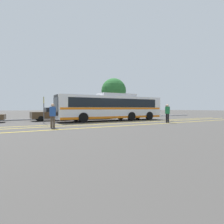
# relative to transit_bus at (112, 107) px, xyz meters

# --- Properties ---
(ground_plane) EXTENTS (220.00, 220.00, 0.00)m
(ground_plane) POSITION_rel_transit_bus_xyz_m (-0.83, -0.14, -1.60)
(ground_plane) COLOR #423F3D
(lane_strip_0) EXTENTS (32.67, 0.20, 0.01)m
(lane_strip_0) POSITION_rel_transit_bus_xyz_m (-0.02, -2.20, -1.60)
(lane_strip_0) COLOR gold
(lane_strip_0) RESTS_ON ground_plane
(lane_strip_1) EXTENTS (32.67, 0.20, 0.01)m
(lane_strip_1) POSITION_rel_transit_bus_xyz_m (-0.02, -3.64, -1.60)
(lane_strip_1) COLOR gold
(lane_strip_1) RESTS_ON ground_plane
(lane_strip_2) EXTENTS (32.67, 0.20, 0.01)m
(lane_strip_2) POSITION_rel_transit_bus_xyz_m (-0.02, -5.75, -1.60)
(lane_strip_2) COLOR gold
(lane_strip_2) RESTS_ON ground_plane
(curb_strip) EXTENTS (40.67, 0.36, 0.15)m
(curb_strip) POSITION_rel_transit_bus_xyz_m (-0.02, 5.40, -1.53)
(curb_strip) COLOR #99999E
(curb_strip) RESTS_ON ground_plane
(transit_bus) EXTENTS (13.02, 2.81, 3.13)m
(transit_bus) POSITION_rel_transit_bus_xyz_m (0.00, 0.00, 0.00)
(transit_bus) COLOR silver
(transit_bus) RESTS_ON ground_plane
(parked_car_1) EXTENTS (4.75, 2.04, 1.51)m
(parked_car_1) POSITION_rel_transit_bus_xyz_m (-6.03, 3.38, -0.84)
(parked_car_1) COLOR #4C3823
(parked_car_1) RESTS_ON ground_plane
(parked_car_2) EXTENTS (4.83, 1.89, 1.42)m
(parked_car_2) POSITION_rel_transit_bus_xyz_m (-0.58, 3.37, -0.88)
(parked_car_2) COLOR black
(parked_car_2) RESTS_ON ground_plane
(pedestrian_0) EXTENTS (0.39, 0.47, 1.83)m
(pedestrian_0) POSITION_rel_transit_bus_xyz_m (5.05, -3.58, -0.55)
(pedestrian_0) COLOR black
(pedestrian_0) RESTS_ON ground_plane
(pedestrian_1) EXTENTS (0.46, 0.32, 1.77)m
(pedestrian_1) POSITION_rel_transit_bus_xyz_m (-7.56, -4.68, -0.59)
(pedestrian_1) COLOR brown
(pedestrian_1) RESTS_ON ground_plane
(pedestrian_2) EXTENTS (0.41, 0.47, 1.84)m
(pedestrian_2) POSITION_rel_transit_bus_xyz_m (3.17, -5.44, -0.54)
(pedestrian_2) COLOR black
(pedestrian_2) RESTS_ON ground_plane
(bus_stop_sign) EXTENTS (0.07, 0.40, 2.50)m
(bus_stop_sign) POSITION_rel_transit_bus_xyz_m (-7.56, -0.47, -0.03)
(bus_stop_sign) COLOR #59595E
(bus_stop_sign) RESTS_ON ground_plane
(tree_0) EXTENTS (4.39, 4.39, 6.74)m
(tree_0) POSITION_rel_transit_bus_xyz_m (5.54, 9.22, 2.94)
(tree_0) COLOR #513823
(tree_0) RESTS_ON ground_plane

